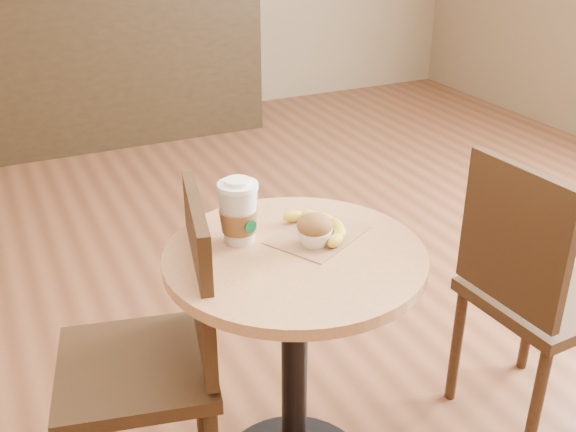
# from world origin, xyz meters

# --- Properties ---
(cafe_table) EXTENTS (0.65, 0.65, 0.75)m
(cafe_table) POSITION_xyz_m (-0.08, -0.07, 0.51)
(cafe_table) COLOR black
(cafe_table) RESTS_ON ground
(chair_left) EXTENTS (0.47, 0.47, 0.90)m
(chair_left) POSITION_xyz_m (-0.41, 0.03, 0.49)
(chair_left) COLOR #372413
(chair_left) RESTS_ON ground
(chair_right) EXTENTS (0.42, 0.42, 0.90)m
(chair_right) POSITION_xyz_m (0.66, -0.16, 0.49)
(chair_right) COLOR #372413
(chair_right) RESTS_ON ground
(service_counter) EXTENTS (2.30, 0.65, 1.04)m
(service_counter) POSITION_xyz_m (0.00, 3.18, 0.52)
(service_counter) COLOR black
(service_counter) RESTS_ON ground
(kraft_bag) EXTENTS (0.30, 0.27, 0.00)m
(kraft_bag) POSITION_xyz_m (0.01, -0.02, 0.75)
(kraft_bag) COLOR #936847
(kraft_bag) RESTS_ON cafe_table
(coffee_cup) EXTENTS (0.10, 0.10, 0.17)m
(coffee_cup) POSITION_xyz_m (-0.18, 0.04, 0.83)
(coffee_cup) COLOR silver
(coffee_cup) RESTS_ON cafe_table
(muffin) EXTENTS (0.09, 0.09, 0.08)m
(muffin) POSITION_xyz_m (-0.02, -0.06, 0.79)
(muffin) COLOR white
(muffin) RESTS_ON kraft_bag
(banana) EXTENTS (0.16, 0.24, 0.03)m
(banana) POSITION_xyz_m (0.02, -0.01, 0.77)
(banana) COLOR yellow
(banana) RESTS_ON kraft_bag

